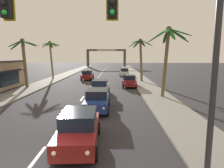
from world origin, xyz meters
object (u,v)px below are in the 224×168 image
object	(u,v)px
sedan_parked_mid_kerb	(124,72)
palm_left_farthest	(51,51)
sedan_fifth_in_queue	(100,87)
palm_right_second	(167,45)
palm_left_third	(24,54)
palm_right_third	(141,52)
sedan_third_in_queue	(97,100)
sedan_oncoming_far	(87,75)
town_gateway_arch	(106,55)
sedan_parked_nearest_kerb	(129,81)
sedan_lead_at_stop_bar	(79,129)
traffic_signal_mast	(119,26)

from	to	relation	value
sedan_parked_mid_kerb	palm_left_farthest	distance (m)	15.38
sedan_fifth_in_queue	palm_right_second	bearing A→B (deg)	-10.25
palm_left_third	sedan_fifth_in_queue	bearing A→B (deg)	-23.23
palm_right_third	palm_right_second	bearing A→B (deg)	-84.86
palm_right_second	palm_right_third	size ratio (longest dim) A/B	1.02
sedan_third_in_queue	sedan_oncoming_far	distance (m)	20.02
sedan_fifth_in_queue	palm_left_third	distance (m)	11.82
palm_right_second	town_gateway_arch	xyz separation A→B (m)	(-8.61, 54.17, -1.04)
sedan_oncoming_far	sedan_parked_nearest_kerb	world-z (taller)	same
sedan_lead_at_stop_bar	sedan_oncoming_far	distance (m)	26.03
sedan_parked_mid_kerb	palm_right_second	size ratio (longest dim) A/B	0.62
sedan_oncoming_far	town_gateway_arch	distance (m)	39.53
palm_right_third	town_gateway_arch	xyz separation A→B (m)	(-7.52, 42.09, -0.53)
palm_left_third	traffic_signal_mast	bearing A→B (deg)	-57.20
sedan_fifth_in_queue	palm_right_third	world-z (taller)	palm_right_third
sedan_fifth_in_queue	sedan_parked_nearest_kerb	xyz separation A→B (m)	(3.66, 5.77, 0.00)
sedan_third_in_queue	sedan_fifth_in_queue	bearing A→B (deg)	92.36
sedan_parked_mid_kerb	palm_right_third	size ratio (longest dim) A/B	0.63
palm_left_third	palm_right_third	world-z (taller)	palm_right_third
sedan_third_in_queue	palm_right_second	size ratio (longest dim) A/B	0.62
sedan_third_in_queue	palm_left_farthest	distance (m)	23.75
sedan_oncoming_far	palm_right_second	xyz separation A→B (m)	(10.26, -14.83, 4.55)
sedan_fifth_in_queue	town_gateway_arch	distance (m)	53.06
sedan_third_in_queue	palm_left_third	world-z (taller)	palm_left_third
sedan_fifth_in_queue	sedan_oncoming_far	distance (m)	13.98
sedan_lead_at_stop_bar	palm_right_second	size ratio (longest dim) A/B	0.62
traffic_signal_mast	palm_left_third	size ratio (longest dim) A/B	1.64
sedan_parked_mid_kerb	sedan_lead_at_stop_bar	bearing A→B (deg)	-96.60
sedan_fifth_in_queue	palm_left_farthest	bearing A→B (deg)	124.60
sedan_third_in_queue	palm_left_farthest	xyz separation A→B (m)	(-10.44, 20.88, 4.36)
palm_left_farthest	palm_right_third	distance (m)	16.51
palm_right_third	town_gateway_arch	bearing A→B (deg)	100.13
palm_left_farthest	palm_right_third	world-z (taller)	palm_right_third
sedan_fifth_in_queue	sedan_parked_mid_kerb	bearing A→B (deg)	79.60
palm_right_third	sedan_parked_nearest_kerb	bearing A→B (deg)	-113.39
sedan_parked_mid_kerb	palm_left_third	distance (m)	21.15
palm_left_third	sedan_parked_nearest_kerb	bearing A→B (deg)	5.45
palm_left_farthest	town_gateway_arch	bearing A→B (deg)	77.43
sedan_third_in_queue	palm_right_third	xyz separation A→B (m)	(5.60, 16.95, 4.05)
palm_left_third	palm_right_third	xyz separation A→B (m)	(16.18, 6.40, 0.38)
traffic_signal_mast	sedan_oncoming_far	bearing A→B (deg)	100.41
palm_left_third	palm_left_farthest	xyz separation A→B (m)	(0.14, 10.33, 0.68)
sedan_fifth_in_queue	town_gateway_arch	size ratio (longest dim) A/B	0.30
sedan_parked_nearest_kerb	sedan_oncoming_far	bearing A→B (deg)	131.81
sedan_parked_mid_kerb	palm_right_third	bearing A→B (deg)	-76.34
sedan_parked_nearest_kerb	palm_right_third	distance (m)	6.84
traffic_signal_mast	sedan_parked_mid_kerb	world-z (taller)	traffic_signal_mast
traffic_signal_mast	sedan_fifth_in_queue	world-z (taller)	traffic_signal_mast
sedan_third_in_queue	sedan_parked_mid_kerb	world-z (taller)	same
sedan_fifth_in_queue	sedan_parked_mid_kerb	distance (m)	20.21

